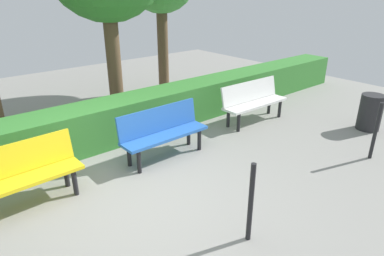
# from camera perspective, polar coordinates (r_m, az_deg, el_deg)

# --- Properties ---
(ground_plane) EXTENTS (16.97, 16.97, 0.00)m
(ground_plane) POSITION_cam_1_polar(r_m,az_deg,el_deg) (4.94, -9.46, -11.05)
(ground_plane) COLOR gray
(bench_white) EXTENTS (1.62, 0.51, 0.86)m
(bench_white) POSITION_cam_1_polar(r_m,az_deg,el_deg) (7.38, 10.31, 4.72)
(bench_white) COLOR white
(bench_white) RESTS_ON ground_plane
(bench_blue) EXTENTS (1.57, 0.46, 0.86)m
(bench_blue) POSITION_cam_1_polar(r_m,az_deg,el_deg) (5.72, -4.97, -0.39)
(bench_blue) COLOR blue
(bench_blue) RESTS_ON ground_plane
(bench_yellow) EXTENTS (1.50, 0.50, 0.86)m
(bench_yellow) POSITION_cam_1_polar(r_m,az_deg,el_deg) (4.97, -26.92, -6.82)
(bench_yellow) COLOR yellow
(bench_yellow) RESTS_ON ground_plane
(hedge_row) EXTENTS (12.97, 0.76, 0.78)m
(hedge_row) POSITION_cam_1_polar(r_m,az_deg,el_deg) (6.71, -9.93, 2.05)
(hedge_row) COLOR #387F33
(hedge_row) RESTS_ON ground_plane
(railing_post_near) EXTENTS (0.06, 0.06, 1.00)m
(railing_post_near) POSITION_cam_1_polar(r_m,az_deg,el_deg) (6.40, 28.63, -0.48)
(railing_post_near) COLOR black
(railing_post_near) RESTS_ON ground_plane
(railing_post_mid) EXTENTS (0.06, 0.06, 1.00)m
(railing_post_mid) POSITION_cam_1_polar(r_m,az_deg,el_deg) (3.91, 9.90, -12.38)
(railing_post_mid) COLOR black
(railing_post_mid) RESTS_ON ground_plane
(trash_bin) EXTENTS (0.45, 0.45, 0.74)m
(trash_bin) POSITION_cam_1_polar(r_m,az_deg,el_deg) (7.76, 27.93, 2.37)
(trash_bin) COLOR #262628
(trash_bin) RESTS_ON ground_plane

